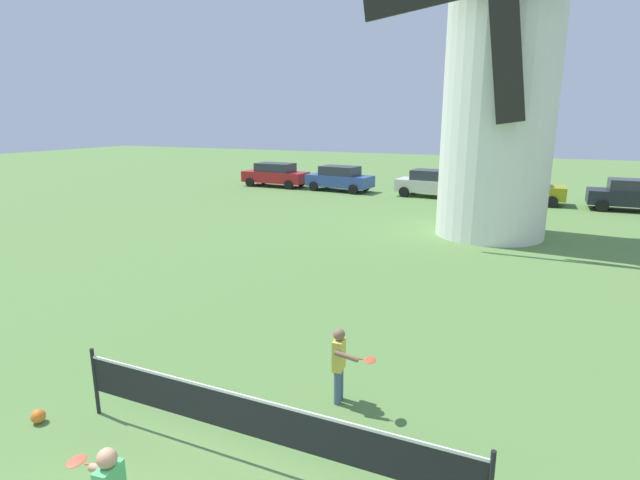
{
  "coord_description": "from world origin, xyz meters",
  "views": [
    {
      "loc": [
        3.47,
        -2.73,
        4.52
      ],
      "look_at": [
        0.35,
        4.19,
        2.65
      ],
      "focal_mm": 28.03,
      "sensor_mm": 36.0,
      "label": 1
    }
  ],
  "objects_px": {
    "windmill": "(501,73)",
    "parked_car_mustard": "(523,189)",
    "tennis_net": "(257,419)",
    "parked_car_black": "(634,195)",
    "stray_ball": "(38,416)",
    "parked_car_cream": "(432,183)",
    "parked_car_blue": "(340,178)",
    "parked_car_red": "(275,174)",
    "player_far": "(340,361)"
  },
  "relations": [
    {
      "from": "tennis_net",
      "to": "parked_car_black",
      "type": "relative_size",
      "value": 1.43
    },
    {
      "from": "stray_ball",
      "to": "parked_car_black",
      "type": "bearing_deg",
      "value": 66.07
    },
    {
      "from": "tennis_net",
      "to": "parked_car_cream",
      "type": "bearing_deg",
      "value": 96.75
    },
    {
      "from": "parked_car_blue",
      "to": "parked_car_black",
      "type": "height_order",
      "value": "same"
    },
    {
      "from": "windmill",
      "to": "stray_ball",
      "type": "distance_m",
      "value": 17.66
    },
    {
      "from": "windmill",
      "to": "parked_car_red",
      "type": "xyz_separation_m",
      "value": [
        -14.63,
        9.0,
        -5.3
      ]
    },
    {
      "from": "parked_car_red",
      "to": "parked_car_black",
      "type": "relative_size",
      "value": 1.07
    },
    {
      "from": "parked_car_blue",
      "to": "parked_car_black",
      "type": "xyz_separation_m",
      "value": [
        15.83,
        -0.45,
        -0.0
      ]
    },
    {
      "from": "stray_ball",
      "to": "parked_car_blue",
      "type": "xyz_separation_m",
      "value": [
        -5.07,
        24.69,
        0.7
      ]
    },
    {
      "from": "parked_car_blue",
      "to": "stray_ball",
      "type": "bearing_deg",
      "value": -78.39
    },
    {
      "from": "stray_ball",
      "to": "parked_car_red",
      "type": "height_order",
      "value": "parked_car_red"
    },
    {
      "from": "parked_car_red",
      "to": "parked_car_cream",
      "type": "xyz_separation_m",
      "value": [
        10.49,
        -0.22,
        -0.0
      ]
    },
    {
      "from": "windmill",
      "to": "parked_car_blue",
      "type": "height_order",
      "value": "windmill"
    },
    {
      "from": "windmill",
      "to": "parked_car_black",
      "type": "distance_m",
      "value": 11.53
    },
    {
      "from": "player_far",
      "to": "parked_car_cream",
      "type": "height_order",
      "value": "parked_car_cream"
    },
    {
      "from": "parked_car_mustard",
      "to": "player_far",
      "type": "bearing_deg",
      "value": -94.39
    },
    {
      "from": "parked_car_cream",
      "to": "parked_car_mustard",
      "type": "xyz_separation_m",
      "value": [
        4.96,
        -0.28,
        0.0
      ]
    },
    {
      "from": "parked_car_black",
      "to": "windmill",
      "type": "bearing_deg",
      "value": -125.3
    },
    {
      "from": "tennis_net",
      "to": "parked_car_blue",
      "type": "height_order",
      "value": "parked_car_blue"
    },
    {
      "from": "player_far",
      "to": "parked_car_blue",
      "type": "bearing_deg",
      "value": 112.09
    },
    {
      "from": "parked_car_cream",
      "to": "parked_car_red",
      "type": "bearing_deg",
      "value": 178.79
    },
    {
      "from": "parked_car_black",
      "to": "parked_car_cream",
      "type": "bearing_deg",
      "value": 177.58
    },
    {
      "from": "player_far",
      "to": "parked_car_black",
      "type": "height_order",
      "value": "parked_car_black"
    },
    {
      "from": "windmill",
      "to": "player_far",
      "type": "bearing_deg",
      "value": -93.7
    },
    {
      "from": "player_far",
      "to": "stray_ball",
      "type": "bearing_deg",
      "value": -148.63
    },
    {
      "from": "parked_car_blue",
      "to": "parked_car_black",
      "type": "bearing_deg",
      "value": -1.63
    },
    {
      "from": "player_far",
      "to": "parked_car_mustard",
      "type": "height_order",
      "value": "parked_car_mustard"
    },
    {
      "from": "parked_car_blue",
      "to": "parked_car_cream",
      "type": "xyz_separation_m",
      "value": [
        5.77,
        -0.03,
        -0.0
      ]
    },
    {
      "from": "parked_car_mustard",
      "to": "parked_car_blue",
      "type": "bearing_deg",
      "value": 178.39
    },
    {
      "from": "parked_car_red",
      "to": "parked_car_cream",
      "type": "bearing_deg",
      "value": -1.21
    },
    {
      "from": "stray_ball",
      "to": "parked_car_black",
      "type": "height_order",
      "value": "parked_car_black"
    },
    {
      "from": "parked_car_red",
      "to": "parked_car_mustard",
      "type": "distance_m",
      "value": 15.45
    },
    {
      "from": "tennis_net",
      "to": "parked_car_mustard",
      "type": "distance_m",
      "value": 23.92
    },
    {
      "from": "tennis_net",
      "to": "parked_car_mustard",
      "type": "xyz_separation_m",
      "value": [
        2.11,
        23.83,
        0.12
      ]
    },
    {
      "from": "tennis_net",
      "to": "stray_ball",
      "type": "relative_size",
      "value": 27.74
    },
    {
      "from": "stray_ball",
      "to": "parked_car_cream",
      "type": "relative_size",
      "value": 0.05
    },
    {
      "from": "player_far",
      "to": "parked_car_blue",
      "type": "xyz_separation_m",
      "value": [
        -9.04,
        22.27,
        0.09
      ]
    },
    {
      "from": "windmill",
      "to": "parked_car_black",
      "type": "bearing_deg",
      "value": 54.7
    },
    {
      "from": "parked_car_red",
      "to": "parked_car_blue",
      "type": "height_order",
      "value": "same"
    },
    {
      "from": "parked_car_black",
      "to": "tennis_net",
      "type": "bearing_deg",
      "value": -106.93
    },
    {
      "from": "parked_car_blue",
      "to": "parked_car_mustard",
      "type": "height_order",
      "value": "same"
    },
    {
      "from": "player_far",
      "to": "parked_car_mustard",
      "type": "bearing_deg",
      "value": 85.61
    },
    {
      "from": "parked_car_cream",
      "to": "parked_car_black",
      "type": "xyz_separation_m",
      "value": [
        10.06,
        -0.42,
        0.0
      ]
    },
    {
      "from": "parked_car_black",
      "to": "parked_car_mustard",
      "type": "bearing_deg",
      "value": 178.32
    },
    {
      "from": "parked_car_cream",
      "to": "parked_car_black",
      "type": "relative_size",
      "value": 1.0
    },
    {
      "from": "windmill",
      "to": "parked_car_red",
      "type": "bearing_deg",
      "value": 148.4
    },
    {
      "from": "windmill",
      "to": "parked_car_mustard",
      "type": "relative_size",
      "value": 3.16
    },
    {
      "from": "windmill",
      "to": "parked_car_mustard",
      "type": "xyz_separation_m",
      "value": [
        0.81,
        8.51,
        -5.3
      ]
    },
    {
      "from": "tennis_net",
      "to": "parked_car_red",
      "type": "relative_size",
      "value": 1.33
    },
    {
      "from": "parked_car_blue",
      "to": "player_far",
      "type": "bearing_deg",
      "value": -67.91
    }
  ]
}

